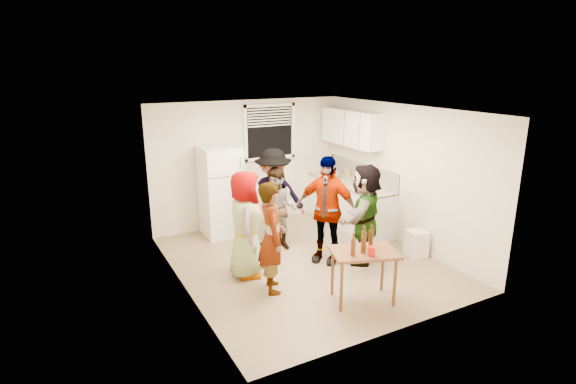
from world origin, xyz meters
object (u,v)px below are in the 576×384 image
wine_bottle (332,174)px  guest_back_left (278,248)px  kettle (335,178)px  trash_bin (417,242)px  red_cup (371,256)px  beer_bottle_table (371,245)px  blue_cup (357,191)px  refrigerator (221,191)px  guest_orange (363,260)px  guest_grey (247,274)px  serving_table (362,300)px  beer_bottle_counter (365,190)px  guest_stripe (272,289)px  guest_back_right (274,243)px  guest_black (325,260)px

wine_bottle → guest_back_left: wine_bottle is taller
kettle → wine_bottle: (0.10, 0.28, 0.00)m
kettle → trash_bin: size_ratio=0.55×
guest_back_left → red_cup: bearing=-42.4°
beer_bottle_table → red_cup: beer_bottle_table is taller
wine_bottle → blue_cup: 1.35m
refrigerator → guest_orange: size_ratio=1.03×
guest_grey → serving_table: bearing=-122.0°
blue_cup → guest_orange: bearing=-120.1°
beer_bottle_counter → serving_table: size_ratio=0.24×
guest_back_left → serving_table: bearing=-41.8°
beer_bottle_table → guest_grey: 2.03m
beer_bottle_table → guest_orange: size_ratio=0.14×
guest_stripe → guest_back_left: (0.77, 1.32, 0.00)m
refrigerator → kettle: 2.42m
guest_orange → guest_grey: bearing=-51.4°
beer_bottle_table → guest_stripe: bearing=146.6°
guest_back_left → guest_orange: guest_back_left is taller
kettle → serving_table: (-1.58, -3.05, -0.90)m
refrigerator → red_cup: size_ratio=13.45×
red_cup → guest_back_right: size_ratio=0.07×
guest_back_left → guest_orange: bearing=-5.0°
beer_bottle_table → guest_orange: bearing=56.5°
blue_cup → red_cup: bearing=-122.5°
beer_bottle_table → kettle: bearing=64.7°
wine_bottle → guest_orange: (-0.86, -2.26, -0.90)m
serving_table → guest_back_right: (-0.15, 2.45, 0.00)m
beer_bottle_counter → guest_black: size_ratio=0.12×
guest_back_right → serving_table: bearing=-66.0°
beer_bottle_counter → guest_back_right: bearing=164.9°
refrigerator → guest_back_left: refrigerator is taller
red_cup → trash_bin: bearing=28.5°
trash_bin → refrigerator: bearing=135.1°
kettle → wine_bottle: wine_bottle is taller
guest_grey → guest_stripe: (0.13, -0.62, 0.00)m
trash_bin → guest_grey: trash_bin is taller
guest_back_left → guest_back_right: size_ratio=0.84×
guest_orange → serving_table: bearing=13.4°
red_cup → guest_stripe: red_cup is taller
wine_bottle → beer_bottle_counter: wine_bottle is taller
kettle → trash_bin: kettle is taller
guest_orange → red_cup: bearing=17.0°
refrigerator → kettle: bearing=-6.9°
red_cup → guest_orange: bearing=55.7°
guest_back_right → guest_stripe: bearing=-96.6°
guest_back_left → refrigerator: bearing=162.6°
blue_cup → guest_back_right: (-1.53, 0.44, -0.90)m
guest_grey → trash_bin: bearing=-82.3°
trash_bin → guest_back_left: bearing=143.7°
kettle → blue_cup: kettle is taller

